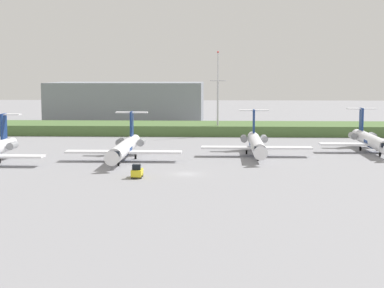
{
  "coord_description": "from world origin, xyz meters",
  "views": [
    {
      "loc": [
        5.67,
        -109.24,
        17.59
      ],
      "look_at": [
        0.0,
        19.3,
        3.0
      ],
      "focal_mm": 60.43,
      "sensor_mm": 36.0,
      "label": 1
    }
  ],
  "objects_px": {
    "regional_jet_third": "(256,143)",
    "baggage_tug": "(137,172)",
    "antenna_mast": "(218,101)",
    "regional_jet_second": "(125,147)",
    "regional_jet_fourth": "(371,140)"
  },
  "relations": [
    {
      "from": "antenna_mast",
      "to": "regional_jet_fourth",
      "type": "bearing_deg",
      "value": -44.95
    },
    {
      "from": "regional_jet_fourth",
      "to": "regional_jet_third",
      "type": "bearing_deg",
      "value": -164.09
    },
    {
      "from": "regional_jet_fourth",
      "to": "antenna_mast",
      "type": "bearing_deg",
      "value": 135.05
    },
    {
      "from": "regional_jet_third",
      "to": "regional_jet_fourth",
      "type": "height_order",
      "value": "same"
    },
    {
      "from": "regional_jet_second",
      "to": "regional_jet_third",
      "type": "xyz_separation_m",
      "value": [
        26.38,
        8.25,
        0.0
      ]
    },
    {
      "from": "regional_jet_second",
      "to": "antenna_mast",
      "type": "distance_m",
      "value": 52.83
    },
    {
      "from": "regional_jet_third",
      "to": "baggage_tug",
      "type": "bearing_deg",
      "value": -125.93
    },
    {
      "from": "regional_jet_second",
      "to": "regional_jet_fourth",
      "type": "bearing_deg",
      "value": 16.66
    },
    {
      "from": "regional_jet_third",
      "to": "antenna_mast",
      "type": "xyz_separation_m",
      "value": [
        -8.22,
        40.87,
        6.97
      ]
    },
    {
      "from": "regional_jet_fourth",
      "to": "regional_jet_second",
      "type": "bearing_deg",
      "value": -163.34
    },
    {
      "from": "baggage_tug",
      "to": "antenna_mast",
      "type": "bearing_deg",
      "value": 79.5
    },
    {
      "from": "antenna_mast",
      "to": "regional_jet_third",
      "type": "bearing_deg",
      "value": -78.63
    },
    {
      "from": "regional_jet_fourth",
      "to": "baggage_tug",
      "type": "height_order",
      "value": "regional_jet_fourth"
    },
    {
      "from": "antenna_mast",
      "to": "baggage_tug",
      "type": "bearing_deg",
      "value": -100.5
    },
    {
      "from": "regional_jet_third",
      "to": "baggage_tug",
      "type": "distance_m",
      "value": 36.21
    }
  ]
}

